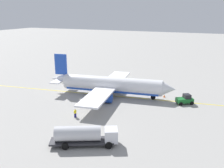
{
  "coord_description": "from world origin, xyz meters",
  "views": [
    {
      "loc": [
        23.86,
        -53.74,
        20.04
      ],
      "look_at": [
        0.0,
        0.0,
        3.0
      ],
      "focal_mm": 40.49,
      "sensor_mm": 36.0,
      "label": 1
    }
  ],
  "objects_px": {
    "fuel_tanker": "(85,135)",
    "refueling_worker": "(75,113)",
    "airplane": "(110,85)",
    "safety_cone_nose": "(164,96)",
    "pushback_tug": "(185,99)"
  },
  "relations": [
    {
      "from": "fuel_tanker",
      "to": "refueling_worker",
      "type": "distance_m",
      "value": 11.13
    },
    {
      "from": "airplane",
      "to": "safety_cone_nose",
      "type": "height_order",
      "value": "airplane"
    },
    {
      "from": "pushback_tug",
      "to": "refueling_worker",
      "type": "bearing_deg",
      "value": -138.27
    },
    {
      "from": "fuel_tanker",
      "to": "pushback_tug",
      "type": "xyz_separation_m",
      "value": [
        11.41,
        25.03,
        -0.72
      ]
    },
    {
      "from": "refueling_worker",
      "to": "safety_cone_nose",
      "type": "xyz_separation_m",
      "value": [
        13.28,
        18.96,
        -0.52
      ]
    },
    {
      "from": "refueling_worker",
      "to": "pushback_tug",
      "type": "bearing_deg",
      "value": 41.73
    },
    {
      "from": "safety_cone_nose",
      "to": "airplane",
      "type": "bearing_deg",
      "value": -161.55
    },
    {
      "from": "airplane",
      "to": "fuel_tanker",
      "type": "xyz_separation_m",
      "value": [
        6.27,
        -23.35,
        -0.96
      ]
    },
    {
      "from": "fuel_tanker",
      "to": "safety_cone_nose",
      "type": "xyz_separation_m",
      "value": [
        6.22,
        27.52,
        -1.43
      ]
    },
    {
      "from": "pushback_tug",
      "to": "safety_cone_nose",
      "type": "distance_m",
      "value": 5.8
    },
    {
      "from": "pushback_tug",
      "to": "refueling_worker",
      "type": "relative_size",
      "value": 2.4
    },
    {
      "from": "airplane",
      "to": "fuel_tanker",
      "type": "height_order",
      "value": "airplane"
    },
    {
      "from": "airplane",
      "to": "fuel_tanker",
      "type": "relative_size",
      "value": 3.04
    },
    {
      "from": "pushback_tug",
      "to": "safety_cone_nose",
      "type": "relative_size",
      "value": 6.85
    },
    {
      "from": "fuel_tanker",
      "to": "refueling_worker",
      "type": "bearing_deg",
      "value": 129.54
    }
  ]
}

